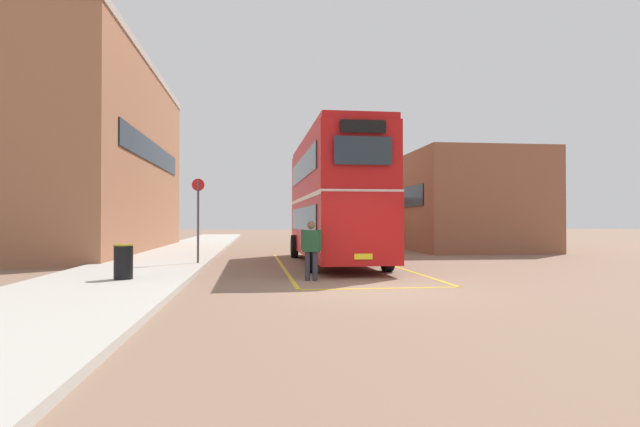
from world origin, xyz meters
TOP-DOWN VIEW (x-y plane):
  - ground_plane at (0.00, 14.40)m, footprint 135.60×135.60m
  - sidewalk_left at (-6.50, 16.80)m, footprint 4.00×57.60m
  - brick_building_left at (-11.12, 15.93)m, footprint 6.17×18.42m
  - depot_building_right at (8.80, 17.82)m, footprint 6.68×12.43m
  - double_decker_bus at (0.16, 7.59)m, footprint 2.82×10.65m
  - single_deck_bus at (3.98, 22.52)m, footprint 2.98×8.29m
  - pedestrian_boarding at (-1.27, 2.08)m, footprint 0.54×0.32m
  - litter_bin at (-6.12, 1.78)m, footprint 0.50×0.50m
  - bus_stop_sign at (-4.81, 6.78)m, footprint 0.44×0.08m
  - bay_marking_yellow at (0.17, 5.66)m, footprint 4.23×12.65m

SIDE VIEW (x-z plane):
  - ground_plane at x=0.00m, z-range 0.00..0.00m
  - bay_marking_yellow at x=0.17m, z-range 0.00..0.01m
  - sidewalk_left at x=-6.50m, z-range 0.00..0.14m
  - litter_bin at x=-6.12m, z-range 0.14..1.03m
  - pedestrian_boarding at x=-1.27m, z-range 0.12..1.74m
  - single_deck_bus at x=3.98m, z-range 0.13..3.15m
  - bus_stop_sign at x=-4.81m, z-range 0.42..3.40m
  - double_decker_bus at x=0.16m, z-range 0.14..4.89m
  - depot_building_right at x=8.80m, z-range 0.00..5.32m
  - brick_building_left at x=-11.12m, z-range 0.00..9.69m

